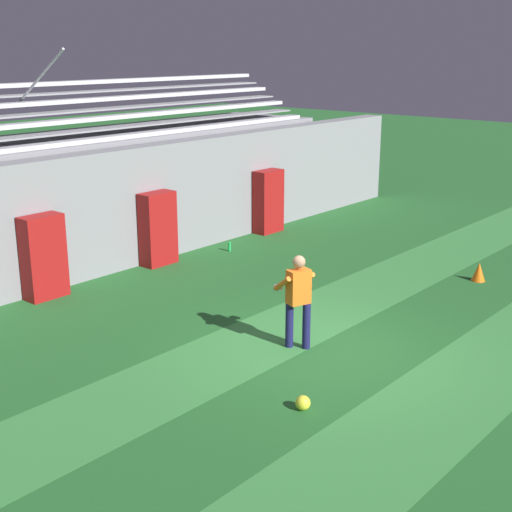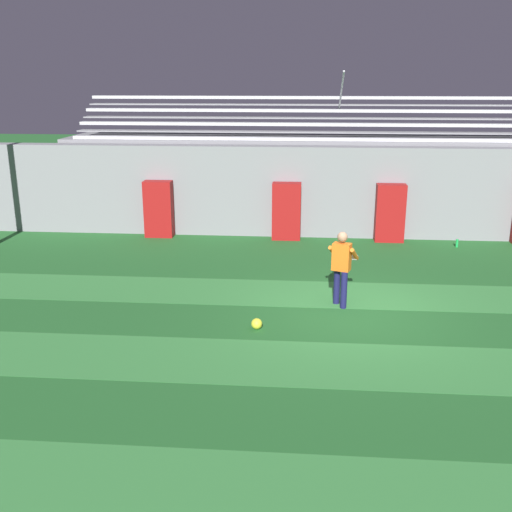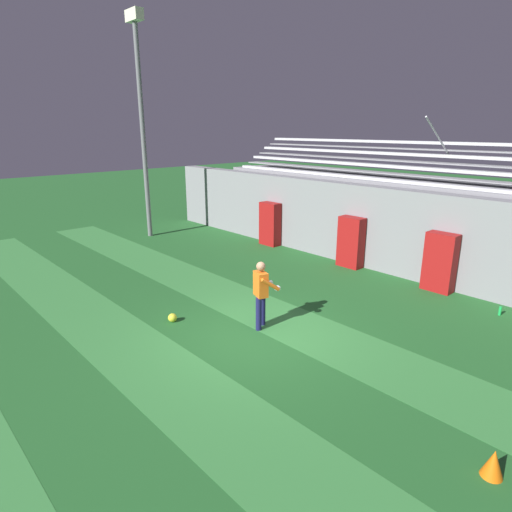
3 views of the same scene
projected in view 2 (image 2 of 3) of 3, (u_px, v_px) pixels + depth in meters
The scene contains 12 objects.
ground_plane at pixel (350, 312), 12.78m from camera, with size 80.00×80.00×0.00m, color #236028.
turf_stripe_near at pixel (386, 503), 7.05m from camera, with size 28.00×1.77×0.01m, color #38843D.
turf_stripe_mid at pixel (360, 365), 10.43m from camera, with size 28.00×1.77×0.01m, color #38843D.
turf_stripe_far at pixel (347, 295), 13.82m from camera, with size 28.00×1.77×0.01m, color #38843D.
back_wall at pixel (338, 192), 18.59m from camera, with size 24.00×0.60×2.80m, color gray.
padding_pillar_gate_left at pixel (286, 211), 18.33m from camera, with size 0.87×0.44×1.76m, color maroon.
padding_pillar_gate_right at pixel (390, 213), 18.09m from camera, with size 0.87×0.44×1.76m, color maroon.
padding_pillar_far_left at pixel (159, 209), 18.64m from camera, with size 0.87×0.44×1.76m, color maroon.
bleacher_stand at pixel (335, 178), 20.46m from camera, with size 18.00×3.35×5.03m.
goalkeeper at pixel (342, 264), 12.91m from camera, with size 0.70×0.68×1.67m.
soccer_ball at pixel (257, 324), 11.92m from camera, with size 0.22×0.22×0.22m, color yellow.
water_bottle at pixel (457, 243), 17.66m from camera, with size 0.07×0.07×0.24m, color green.
Camera 2 is at (-1.05, -12.03, 4.82)m, focal length 42.00 mm.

